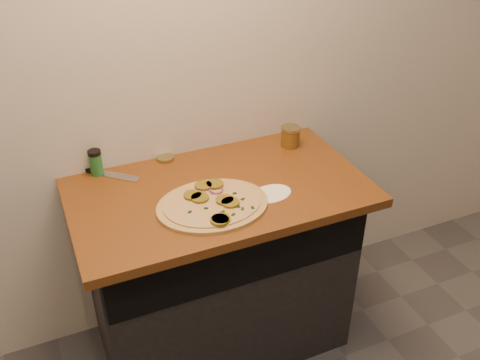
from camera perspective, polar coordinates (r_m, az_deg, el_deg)
name	(u,v)px	position (r m, az deg, el deg)	size (l,w,h in m)	color
cabinet	(219,270)	(2.48, -2.31, -9.58)	(1.10, 0.60, 0.86)	black
countertop	(219,191)	(2.18, -2.27, -1.21)	(1.20, 0.70, 0.04)	brown
pizza	(213,204)	(2.05, -2.94, -2.57)	(0.44, 0.44, 0.03)	tan
chefs_knife	(98,172)	(2.33, -14.94, 0.85)	(0.27, 0.24, 0.02)	#B7BAC1
mason_jar_lid	(165,158)	(2.37, -7.97, 2.32)	(0.08, 0.08, 0.02)	tan
salsa_jar	(290,136)	(2.46, 5.38, 4.65)	(0.09, 0.09, 0.10)	#9E190F
spice_shaker	(96,162)	(2.31, -15.14, 1.83)	(0.06, 0.06, 0.11)	#1F652C
flour_spill	(271,194)	(2.13, 3.32, -1.46)	(0.18, 0.18, 0.00)	white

